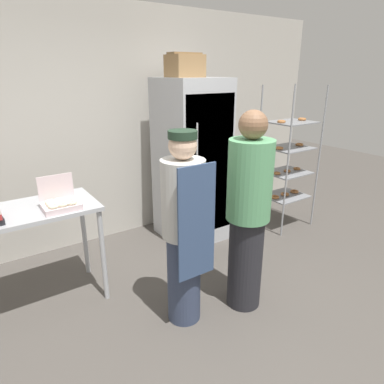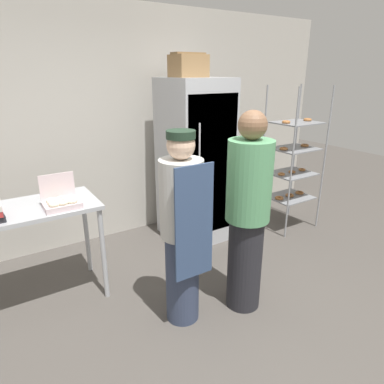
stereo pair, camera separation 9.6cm
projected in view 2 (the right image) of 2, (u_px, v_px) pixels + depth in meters
name	position (u px, v px, depth m)	size (l,w,h in m)	color
ground_plane	(231.00, 334.00, 2.73)	(14.00, 14.00, 0.00)	#4C4742
back_wall	(116.00, 126.00, 4.09)	(6.40, 0.12, 2.72)	#B7B2A8
refrigerator	(195.00, 162.00, 4.08)	(0.70, 0.77, 1.92)	#ADAFB5
baking_rack	(293.00, 161.00, 4.38)	(0.62, 0.51, 1.83)	#93969B
prep_counter	(32.00, 220.00, 2.89)	(1.07, 0.61, 0.91)	#ADAFB5
donut_box	(61.00, 202.00, 2.82)	(0.29, 0.23, 0.27)	silver
cardboard_storage_box	(188.00, 65.00, 3.65)	(0.35, 0.30, 0.25)	#937047
person_baker	(182.00, 229.00, 2.65)	(0.34, 0.35, 1.59)	#333D56
person_customer	(247.00, 214.00, 2.80)	(0.36, 0.36, 1.71)	#232328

